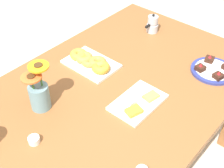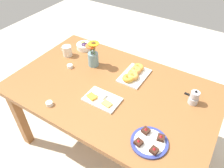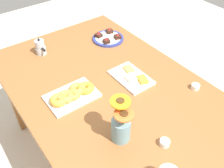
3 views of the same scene
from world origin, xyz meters
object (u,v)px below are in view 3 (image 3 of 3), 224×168
moka_pot (40,47)px  jam_cup_honey (165,143)px  dessert_plate (108,38)px  flower_vase (121,127)px  jam_cup_berry (195,86)px  croissant_platter (72,94)px  dining_table (112,100)px  cheese_platter (132,77)px

moka_pot → jam_cup_honey: bearing=7.9°
dessert_plate → flower_vase: (0.75, -0.47, 0.07)m
jam_cup_berry → flower_vase: (0.02, -0.56, 0.06)m
jam_cup_honey → dessert_plate: (-0.90, 0.33, -0.00)m
croissant_platter → dessert_plate: (-0.38, 0.52, -0.01)m
jam_cup_berry → flower_vase: flower_vase is taller
jam_cup_berry → moka_pot: bearing=-146.7°
croissant_platter → jam_cup_berry: 0.71m
jam_cup_honey → moka_pot: moka_pot is taller
jam_cup_honey → flower_vase: (-0.15, -0.14, 0.06)m
flower_vase → dining_table: bearing=150.3°
cheese_platter → flower_vase: 0.45m
jam_cup_berry → dessert_plate: 0.74m
jam_cup_honey → flower_vase: 0.22m
cheese_platter → dessert_plate: size_ratio=1.14×
dining_table → jam_cup_honey: bearing=-3.8°
moka_pot → croissant_platter: bearing=-5.2°
croissant_platter → jam_cup_berry: bearing=59.5°
jam_cup_berry → flower_vase: size_ratio=0.20×
dining_table → jam_cup_berry: jam_cup_berry is taller
jam_cup_honey → moka_pot: bearing=-172.1°
dining_table → croissant_platter: (-0.08, -0.22, 0.11)m
jam_cup_berry → moka_pot: moka_pot is taller
jam_cup_honey → moka_pot: 1.04m
croissant_platter → flower_vase: size_ratio=1.22×
croissant_platter → dining_table: bearing=70.8°
moka_pot → dessert_plate: bearing=75.6°
dining_table → moka_pot: bearing=-163.3°
croissant_platter → dessert_plate: 0.64m
dining_table → jam_cup_berry: 0.49m
croissant_platter → dessert_plate: bearing=126.1°
dining_table → cheese_platter: size_ratio=6.15×
jam_cup_berry → moka_pot: (-0.86, -0.56, 0.03)m
croissant_platter → moka_pot: size_ratio=2.41×
moka_pot → flower_vase: bearing=0.2°
jam_cup_berry → cheese_platter: bearing=-140.4°
croissant_platter → jam_cup_berry: croissant_platter is taller
cheese_platter → croissant_platter: bearing=-100.7°
dessert_plate → jam_cup_honey: bearing=-20.1°
dining_table → flower_vase: (0.30, -0.17, 0.17)m
jam_cup_honey → dessert_plate: bearing=159.9°
dessert_plate → moka_pot: bearing=-104.4°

